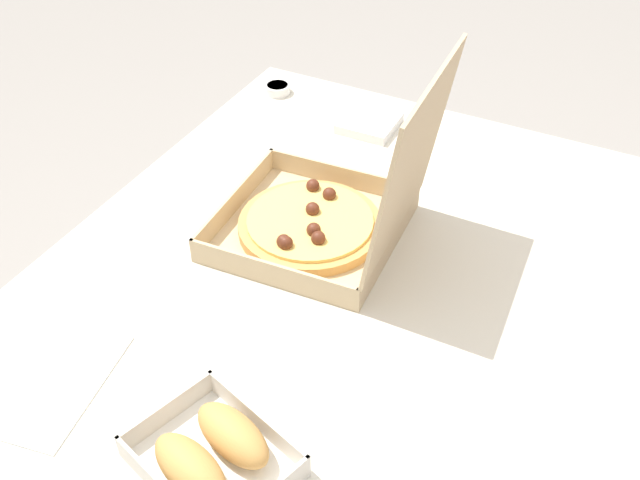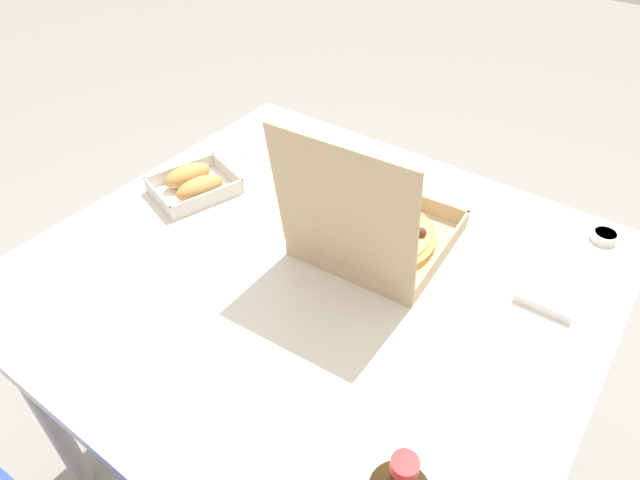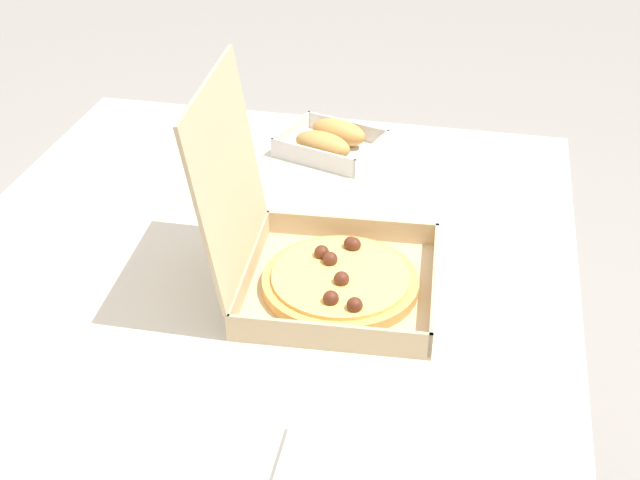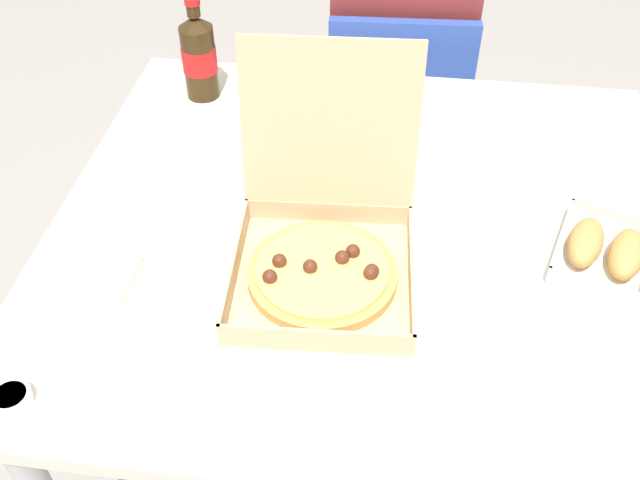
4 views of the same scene
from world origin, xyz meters
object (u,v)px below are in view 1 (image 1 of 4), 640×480
at_px(pizza_box_open, 327,215).
at_px(dipping_sauce_cup, 278,88).
at_px(napkin_pile, 369,123).
at_px(bread_side_box, 212,454).
at_px(paper_menu, 48,380).

bearing_deg(pizza_box_open, dipping_sauce_cup, -141.02).
bearing_deg(napkin_pile, bread_side_box, 10.91).
distance_m(pizza_box_open, dipping_sauce_cup, 0.51).
height_order(pizza_box_open, paper_menu, pizza_box_open).
distance_m(pizza_box_open, bread_side_box, 0.47).
bearing_deg(paper_menu, napkin_pile, 161.76).
height_order(bread_side_box, napkin_pile, bread_side_box).
xyz_separation_m(bread_side_box, dipping_sauce_cup, (-0.86, -0.40, -0.01)).
xyz_separation_m(bread_side_box, napkin_pile, (-0.82, -0.16, -0.02)).
height_order(pizza_box_open, dipping_sauce_cup, pizza_box_open).
bearing_deg(bread_side_box, paper_menu, -91.99).
bearing_deg(pizza_box_open, napkin_pile, -166.96).
bearing_deg(paper_menu, bread_side_box, 78.26).
relative_size(pizza_box_open, bread_side_box, 1.57).
relative_size(napkin_pile, dipping_sauce_cup, 1.96).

